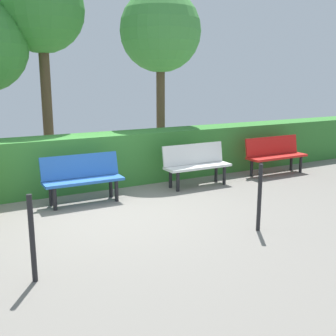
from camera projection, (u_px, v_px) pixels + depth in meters
The scene contains 9 objects.
ground_plane at pixel (106, 212), 6.90m from camera, with size 18.65×18.65×0.00m, color gray.
bench_red at pixel (275, 153), 9.57m from camera, with size 1.54×0.46×0.86m.
bench_white at pixel (196, 163), 8.52m from camera, with size 1.43×0.47×0.86m.
bench_blue at pixel (82, 176), 7.36m from camera, with size 1.42×0.49×0.86m.
hedge_row at pixel (122, 158), 8.74m from camera, with size 14.65×0.80×1.08m, color #387F33.
tree_near at pixel (160, 32), 9.97m from camera, with size 1.98×1.98×4.30m.
tree_mid at pixel (41, 11), 9.31m from camera, with size 1.96×1.96×4.71m.
railing_post_mid at pixel (259, 198), 5.98m from camera, with size 0.06×0.06×1.00m, color black.
railing_post_far at pixel (32, 239), 4.46m from camera, with size 0.06×0.06×1.00m, color black.
Camera 1 is at (2.27, 6.26, 2.21)m, focal length 44.02 mm.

